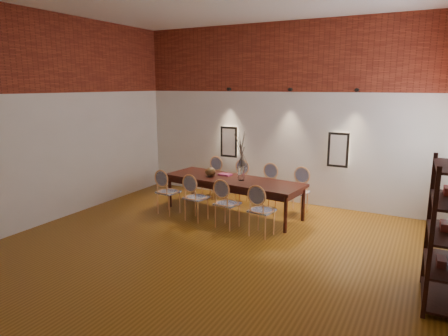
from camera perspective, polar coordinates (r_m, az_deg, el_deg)
The scene contains 24 objects.
floor at distance 6.50m, azimuth -2.91°, elevation -12.41°, with size 7.00×7.00×0.02m, color brown.
wall_back at distance 9.18m, azimuth 8.39°, elevation 7.60°, with size 7.00×0.10×4.00m, color silver.
wall_left at distance 8.35m, azimuth -24.68°, elevation 6.25°, with size 0.10×7.00×4.00m, color silver.
brick_band_back at distance 9.11m, azimuth 8.49°, elevation 15.44°, with size 7.00×0.02×1.50m, color maroon.
brick_band_left at distance 8.29m, azimuth -25.13°, elevation 14.86°, with size 0.02×7.00×1.50m, color maroon.
niche_left at distance 9.67m, azimuth 0.78°, elevation 3.76°, with size 0.36×0.06×0.66m, color #FFEAC6.
niche_right at distance 8.82m, azimuth 16.03°, elevation 2.52°, with size 0.36×0.06×0.66m, color #FFEAC6.
spot_fixture_left at distance 9.55m, azimuth 0.72°, elevation 11.19°, with size 0.08×0.08×0.10m, color black.
spot_fixture_mid at distance 8.97m, azimuth 9.45°, elevation 10.99°, with size 0.08×0.08×0.10m, color black.
spot_fixture_right at distance 8.63m, azimuth 18.44°, elevation 10.53°, with size 0.08×0.08×0.10m, color black.
dining_table at distance 8.34m, azimuth 1.28°, elevation -4.04°, with size 2.96×0.95×0.75m, color #36100A.
chair_near_a at distance 8.40m, azimuth -7.94°, elevation -3.37°, with size 0.44×0.44×0.94m, color #E9A464, non-canonical shape.
chair_near_b at distance 7.94m, azimuth -3.97°, elevation -4.19°, with size 0.44×0.44×0.94m, color #E9A464, non-canonical shape.
chair_near_c at distance 7.52m, azimuth 0.48°, elevation -5.08°, with size 0.44×0.44×0.94m, color #E9A464, non-canonical shape.
chair_near_d at distance 7.15m, azimuth 5.44°, elevation -6.04°, with size 0.44×0.44×0.94m, color #E9A464, non-canonical shape.
chair_far_a at distance 9.54m, azimuth -1.81°, elevation -1.44°, with size 0.44×0.44×0.94m, color #E9A464, non-canonical shape.
chair_far_b at distance 9.13m, azimuth 1.94°, elevation -2.04°, with size 0.44×0.44×0.94m, color #E9A464, non-canonical shape.
chair_far_c at distance 8.76m, azimuth 6.03°, elevation -2.69°, with size 0.44×0.44×0.94m, color #E9A464, non-canonical shape.
chair_far_d at distance 8.45m, azimuth 10.45°, elevation -3.37°, with size 0.44×0.44×0.94m, color #E9A464, non-canonical shape.
vase at distance 8.11m, azimuth 2.48°, elevation -0.69°, with size 0.14×0.14×0.30m, color silver.
dried_branches at distance 8.03m, azimuth 2.51°, elevation 2.45°, with size 0.50×0.50×0.70m, color #44372C, non-canonical shape.
bowl at distance 8.49m, azimuth -1.94°, elevation -0.53°, with size 0.24×0.24×0.18m, color brown.
book at distance 8.56m, azimuth 0.16°, elevation -0.94°, with size 0.26×0.18×0.03m, color #9C2C5F.
shelving_rack at distance 5.55m, azimuth 28.97°, elevation -8.16°, with size 0.38×1.00×1.80m, color black, non-canonical shape.
Camera 1 is at (3.04, -5.09, 2.65)m, focal length 32.00 mm.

